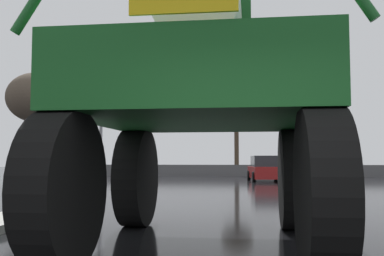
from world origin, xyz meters
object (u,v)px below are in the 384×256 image
bare_tree_left (36,99)px  bare_tree_far_center (236,112)px  traffic_signal_near_left (56,101)px  streetlight_far_left (104,106)px  sedan_ahead (265,169)px  oversize_sprayer (203,106)px

bare_tree_left → bare_tree_far_center: bare_tree_far_center is taller
traffic_signal_near_left → bare_tree_left: bare_tree_left is taller
streetlight_far_left → bare_tree_far_center: streetlight_far_left is taller
bare_tree_far_center → sedan_ahead: bearing=-78.9°
streetlight_far_left → bare_tree_left: bearing=-134.1°
streetlight_far_left → sedan_ahead: bearing=13.1°
traffic_signal_near_left → bare_tree_left: size_ratio=0.69×
traffic_signal_near_left → streetlight_far_left: 13.67m
streetlight_far_left → bare_tree_left: streetlight_far_left is taller
bare_tree_left → traffic_signal_near_left: bearing=-59.7°
streetlight_far_left → bare_tree_far_center: 15.78m
oversize_sprayer → sedan_ahead: oversize_sprayer is taller
traffic_signal_near_left → bare_tree_far_center: bare_tree_far_center is taller
sedan_ahead → traffic_signal_near_left: (-6.14, -15.38, 2.26)m
oversize_sprayer → bare_tree_far_center: 33.06m
sedan_ahead → bare_tree_far_center: bearing=3.6°
sedan_ahead → streetlight_far_left: (-9.38, -2.18, 3.72)m
sedan_ahead → bare_tree_left: size_ratio=0.72×
oversize_sprayer → bare_tree_left: bearing=33.7°
streetlight_far_left → bare_tree_far_center: (7.04, 14.09, 1.02)m
sedan_ahead → bare_tree_left: (-12.17, -5.06, 3.83)m
bare_tree_far_center → bare_tree_left: bearing=-120.1°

